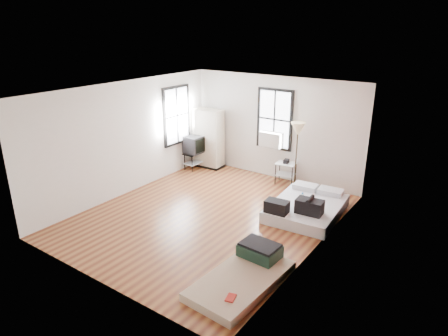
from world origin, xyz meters
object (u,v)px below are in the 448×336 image
Objects in this scene: mattress_main at (306,207)px; wardrobe at (209,139)px; mattress_bare at (246,273)px; tv_stand at (195,145)px; side_table at (286,167)px; floor_lamp at (298,132)px.

wardrobe is (-3.74, 1.32, 0.69)m from mattress_main.
tv_stand is at bearing 140.73° from mattress_bare.
mattress_bare is 1.96× the size of tv_stand.
mattress_bare is 4.49m from side_table.
floor_lamp is (-1.10, 4.19, 1.37)m from mattress_bare.
wardrobe is at bearing 63.00° from tv_stand.
side_table reaches higher than mattress_bare.
tv_stand is (-4.15, 3.80, 0.59)m from mattress_bare.
mattress_main is 1.19× the size of wardrobe.
tv_stand is at bearing -172.76° from floor_lamp.
wardrobe is 1.00× the size of floor_lamp.
floor_lamp is (2.83, 0.00, 0.63)m from wardrobe.
mattress_bare is at bearing -49.47° from wardrobe.
mattress_bare is at bearing -75.24° from floor_lamp.
wardrobe is at bearing 136.39° from mattress_bare.
side_table is (-1.22, 1.39, 0.29)m from mattress_main.
mattress_bare is 2.86× the size of side_table.
wardrobe is 2.90m from floor_lamp.
mattress_main is 1.06× the size of mattress_bare.
tv_stand is (-0.22, -0.39, -0.15)m from wardrobe.
floor_lamp is at bearing -12.94° from side_table.
side_table is (2.52, 0.07, -0.40)m from wardrobe.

